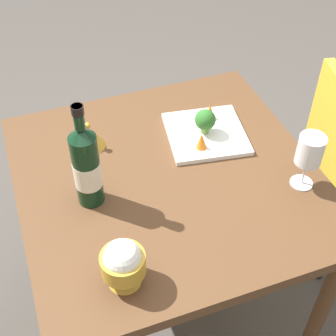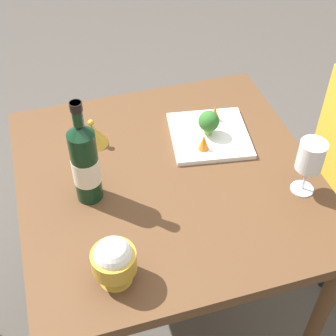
% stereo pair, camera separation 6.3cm
% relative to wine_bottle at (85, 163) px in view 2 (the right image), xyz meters
% --- Properties ---
extents(ground_plane, '(8.00, 8.00, 0.00)m').
position_rel_wine_bottle_xyz_m(ground_plane, '(-0.02, 0.24, -0.88)').
color(ground_plane, '#4C4742').
extents(dining_table, '(0.90, 0.90, 0.75)m').
position_rel_wine_bottle_xyz_m(dining_table, '(-0.02, 0.24, -0.22)').
color(dining_table, brown).
rests_on(dining_table, ground_plane).
extents(wine_bottle, '(0.08, 0.08, 0.33)m').
position_rel_wine_bottle_xyz_m(wine_bottle, '(0.00, 0.00, 0.00)').
color(wine_bottle, black).
rests_on(wine_bottle, dining_table).
extents(wine_glass, '(0.08, 0.08, 0.18)m').
position_rel_wine_bottle_xyz_m(wine_glass, '(0.15, 0.60, -0.00)').
color(wine_glass, white).
rests_on(wine_glass, dining_table).
extents(rice_bowl, '(0.11, 0.11, 0.14)m').
position_rel_wine_bottle_xyz_m(rice_bowl, '(0.29, 0.01, -0.06)').
color(rice_bowl, gold).
rests_on(rice_bowl, dining_table).
extents(rice_bowl_lid, '(0.10, 0.10, 0.09)m').
position_rel_wine_bottle_xyz_m(rice_bowl_lid, '(-0.23, 0.05, -0.09)').
color(rice_bowl_lid, gold).
rests_on(rice_bowl_lid, dining_table).
extents(serving_plate, '(0.29, 0.29, 0.02)m').
position_rel_wine_bottle_xyz_m(serving_plate, '(-0.15, 0.42, -0.12)').
color(serving_plate, white).
rests_on(serving_plate, dining_table).
extents(broccoli_floret, '(0.07, 0.07, 0.09)m').
position_rel_wine_bottle_xyz_m(broccoli_floret, '(-0.15, 0.42, -0.07)').
color(broccoli_floret, '#729E4C').
rests_on(broccoli_floret, serving_plate).
extents(carrot_garnish_left, '(0.04, 0.04, 0.05)m').
position_rel_wine_bottle_xyz_m(carrot_garnish_left, '(-0.21, 0.46, -0.09)').
color(carrot_garnish_left, orange).
rests_on(carrot_garnish_left, serving_plate).
extents(carrot_garnish_right, '(0.04, 0.04, 0.05)m').
position_rel_wine_bottle_xyz_m(carrot_garnish_right, '(-0.08, 0.38, -0.09)').
color(carrot_garnish_right, orange).
rests_on(carrot_garnish_right, serving_plate).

